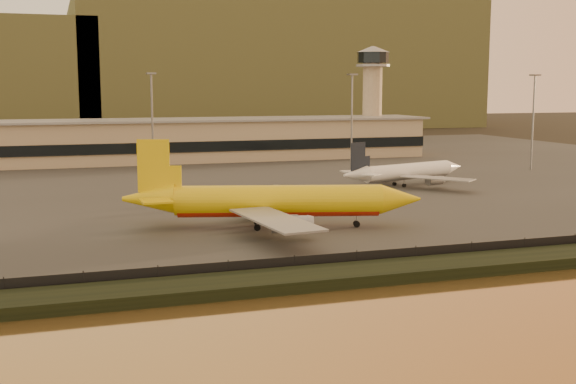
# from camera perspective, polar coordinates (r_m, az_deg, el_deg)

# --- Properties ---
(ground) EXTENTS (900.00, 900.00, 0.00)m
(ground) POSITION_cam_1_polar(r_m,az_deg,el_deg) (99.70, 1.39, -4.57)
(ground) COLOR black
(ground) RESTS_ON ground
(embankment) EXTENTS (320.00, 7.00, 1.40)m
(embankment) POSITION_cam_1_polar(r_m,az_deg,el_deg) (84.17, 5.28, -6.53)
(embankment) COLOR black
(embankment) RESTS_ON ground
(tarmac) EXTENTS (320.00, 220.00, 0.20)m
(tarmac) POSITION_cam_1_polar(r_m,az_deg,el_deg) (190.71, -8.17, 1.54)
(tarmac) COLOR #2D2D2D
(tarmac) RESTS_ON ground
(perimeter_fence) EXTENTS (300.00, 0.05, 2.20)m
(perimeter_fence) POSITION_cam_1_polar(r_m,az_deg,el_deg) (87.59, 4.24, -5.53)
(perimeter_fence) COLOR black
(perimeter_fence) RESTS_ON tarmac
(terminal_building) EXTENTS (202.00, 25.00, 12.60)m
(terminal_building) POSITION_cam_1_polar(r_m,az_deg,el_deg) (218.50, -13.36, 3.86)
(terminal_building) COLOR tan
(terminal_building) RESTS_ON tarmac
(control_tower) EXTENTS (11.20, 11.20, 35.50)m
(control_tower) POSITION_cam_1_polar(r_m,az_deg,el_deg) (245.09, 6.69, 8.09)
(control_tower) COLOR tan
(control_tower) RESTS_ON tarmac
(apron_light_masts) EXTENTS (152.20, 12.20, 25.40)m
(apron_light_masts) POSITION_cam_1_polar(r_m,az_deg,el_deg) (173.38, -2.20, 6.13)
(apron_light_masts) COLOR slate
(apron_light_masts) RESTS_ON tarmac
(distant_hills) EXTENTS (470.00, 160.00, 70.00)m
(distant_hills) POSITION_cam_1_polar(r_m,az_deg,el_deg) (431.89, -16.75, 9.14)
(distant_hills) COLOR olive
(distant_hills) RESTS_ON ground
(dhl_cargo_jet) EXTENTS (46.37, 44.42, 14.04)m
(dhl_cargo_jet) POSITION_cam_1_polar(r_m,az_deg,el_deg) (113.17, -1.19, -0.76)
(dhl_cargo_jet) COLOR yellow
(dhl_cargo_jet) RESTS_ON tarmac
(white_narrowbody_jet) EXTENTS (35.38, 33.68, 10.38)m
(white_narrowbody_jet) POSITION_cam_1_polar(r_m,az_deg,el_deg) (164.51, 9.29, 1.57)
(white_narrowbody_jet) COLOR white
(white_narrowbody_jet) RESTS_ON tarmac
(gse_vehicle_yellow) EXTENTS (3.98, 2.48, 1.66)m
(gse_vehicle_yellow) POSITION_cam_1_polar(r_m,az_deg,el_deg) (123.17, -0.32, -1.61)
(gse_vehicle_yellow) COLOR yellow
(gse_vehicle_yellow) RESTS_ON tarmac
(gse_vehicle_white) EXTENTS (4.67, 2.93, 1.95)m
(gse_vehicle_white) POSITION_cam_1_polar(r_m,az_deg,el_deg) (131.25, -7.62, -1.01)
(gse_vehicle_white) COLOR white
(gse_vehicle_white) RESTS_ON tarmac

